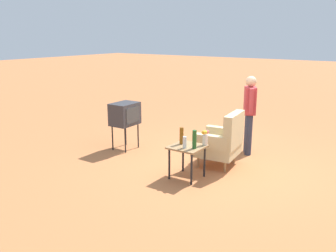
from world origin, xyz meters
TOP-DOWN VIEW (x-y plane):
  - ground_plane at (0.00, 0.00)m, footprint 60.00×60.00m
  - armchair at (0.14, 0.07)m, footprint 0.85×0.86m
  - side_table at (1.01, -0.17)m, footprint 0.56×0.56m
  - tv_on_stand at (0.37, -2.15)m, footprint 0.61×0.46m
  - person_standing at (-0.86, 0.18)m, footprint 0.51×0.36m
  - bottle_short_clear at (1.13, -0.15)m, footprint 0.06×0.06m
  - bottle_tall_amber at (0.96, -0.32)m, footprint 0.07×0.07m
  - bottle_wine_green at (1.05, -0.01)m, footprint 0.07×0.07m
  - flower_vase at (0.78, 0.05)m, footprint 0.15×0.10m

SIDE VIEW (x-z plane):
  - ground_plane at x=0.00m, z-range 0.00..0.00m
  - armchair at x=0.14m, z-range -0.03..1.03m
  - side_table at x=1.01m, z-range 0.21..0.80m
  - bottle_short_clear at x=1.13m, z-range 0.59..0.79m
  - flower_vase at x=0.78m, z-range 0.60..0.87m
  - bottle_tall_amber at x=0.96m, z-range 0.59..0.89m
  - bottle_wine_green at x=1.05m, z-range 0.59..0.91m
  - tv_on_stand at x=0.37m, z-range 0.27..1.30m
  - person_standing at x=-0.86m, z-range 0.12..1.76m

